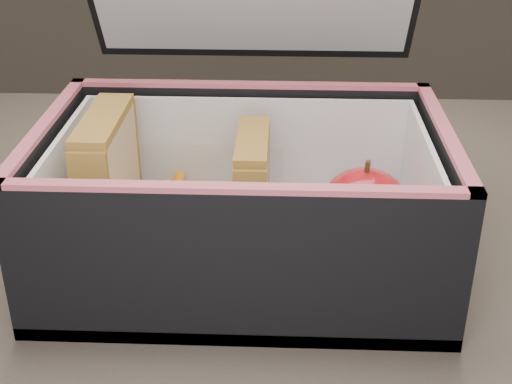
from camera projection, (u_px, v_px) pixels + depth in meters
kitchen_table at (260, 334)px, 0.67m from camera, size 1.20×0.80×0.75m
lunch_bag at (244, 188)px, 0.58m from camera, size 0.32×0.32×0.30m
plastic_tub at (182, 211)px, 0.59m from camera, size 0.16×0.12×0.07m
sandwich_left at (109, 182)px, 0.58m from camera, size 0.03×0.10×0.12m
sandwich_right at (253, 193)px, 0.58m from camera, size 0.02×0.09×0.10m
carrot_sticks at (180, 220)px, 0.61m from camera, size 0.04×0.13×0.03m
paper_napkin at (361, 248)px, 0.60m from camera, size 0.09×0.10×0.01m
red_apple at (364, 209)px, 0.58m from camera, size 0.09×0.09×0.08m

